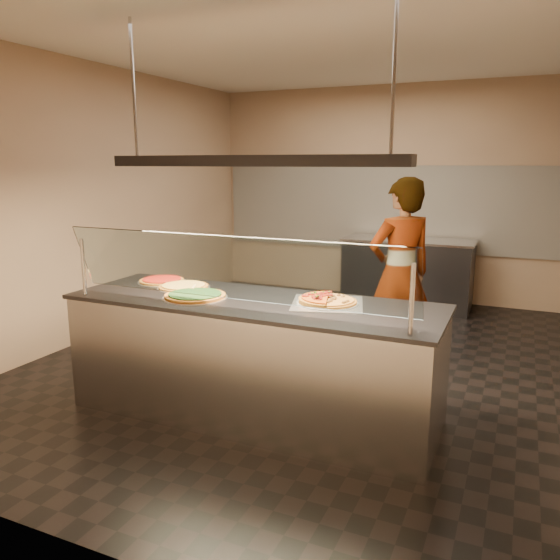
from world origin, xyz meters
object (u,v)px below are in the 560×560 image
at_px(sneeze_guard, 229,269).
at_px(serving_counter, 253,358).
at_px(half_pizza_sausage, 341,302).
at_px(half_pizza_pepperoni, 315,298).
at_px(pizza_cheese, 184,286).
at_px(pizza_spatula, 197,288).
at_px(prep_table, 407,273).
at_px(worker, 400,274).
at_px(perforated_tray, 328,303).
at_px(pizza_tomato, 162,280).
at_px(heat_lamp_housing, 251,161).
at_px(pizza_spinach, 195,295).

bearing_deg(sneeze_guard, serving_counter, 90.00).
bearing_deg(half_pizza_sausage, half_pizza_pepperoni, -179.90).
height_order(serving_counter, sneeze_guard, sneeze_guard).
height_order(half_pizza_pepperoni, pizza_cheese, half_pizza_pepperoni).
xyz_separation_m(pizza_cheese, pizza_spatula, (0.18, -0.08, 0.01)).
bearing_deg(prep_table, worker, -81.09).
bearing_deg(half_pizza_pepperoni, perforated_tray, -0.30).
height_order(perforated_tray, pizza_tomato, pizza_tomato).
xyz_separation_m(pizza_cheese, heat_lamp_housing, (0.69, -0.12, 1.01)).
xyz_separation_m(half_pizza_pepperoni, pizza_spinach, (-0.88, -0.23, -0.02)).
height_order(serving_counter, pizza_spatula, pizza_spatula).
bearing_deg(pizza_spatula, half_pizza_sausage, 3.57).
bearing_deg(pizza_spatula, pizza_cheese, 156.54).
height_order(half_pizza_pepperoni, prep_table, half_pizza_pepperoni).
height_order(perforated_tray, prep_table, perforated_tray).
height_order(pizza_tomato, pizza_spatula, pizza_spatula).
relative_size(sneeze_guard, pizza_spinach, 5.25).
bearing_deg(pizza_cheese, worker, 43.78).
distance_m(pizza_spinach, pizza_cheese, 0.36).
distance_m(half_pizza_pepperoni, worker, 1.46).
bearing_deg(pizza_spatula, sneeze_guard, -37.02).
height_order(pizza_spatula, worker, worker).
distance_m(worker, heat_lamp_housing, 2.02).
relative_size(sneeze_guard, heat_lamp_housing, 1.13).
bearing_deg(prep_table, half_pizza_sausage, -86.46).
bearing_deg(perforated_tray, pizza_spatula, -176.14).
relative_size(half_pizza_pepperoni, prep_table, 0.27).
relative_size(half_pizza_sausage, worker, 0.25).
bearing_deg(prep_table, half_pizza_pepperoni, -89.55).
bearing_deg(perforated_tray, heat_lamp_housing, -168.40).
distance_m(prep_table, worker, 2.37).
height_order(pizza_cheese, pizza_tomato, same).
xyz_separation_m(pizza_cheese, worker, (1.48, 1.42, -0.04)).
bearing_deg(pizza_cheese, sneeze_guard, -33.83).
distance_m(sneeze_guard, pizza_tomato, 1.19).
distance_m(sneeze_guard, perforated_tray, 0.78).
distance_m(perforated_tray, prep_table, 3.76).
xyz_separation_m(pizza_cheese, pizza_tomato, (-0.30, 0.12, -0.00)).
height_order(sneeze_guard, pizza_spinach, sneeze_guard).
relative_size(perforated_tray, prep_table, 0.36).
bearing_deg(pizza_spinach, pizza_spatula, 116.96).
relative_size(perforated_tray, pizza_cheese, 1.45).
distance_m(pizza_cheese, pizza_spatula, 0.20).
xyz_separation_m(sneeze_guard, pizza_spatula, (-0.51, 0.38, -0.27)).
bearing_deg(worker, pizza_spinach, 10.66).
distance_m(serving_counter, prep_table, 3.86).
height_order(serving_counter, heat_lamp_housing, heat_lamp_housing).
height_order(pizza_spinach, worker, worker).
bearing_deg(pizza_cheese, prep_table, 73.26).
relative_size(half_pizza_pepperoni, pizza_tomato, 1.13).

